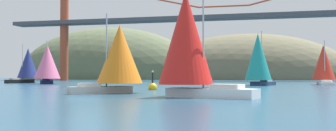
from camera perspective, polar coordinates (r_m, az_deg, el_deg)
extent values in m
plane|color=navy|center=(30.59, -11.64, -4.81)|extent=(360.00, 360.00, 0.00)
ellipsoid|color=#5B6647|center=(176.27, -8.64, -1.93)|extent=(83.54, 44.00, 45.01)
ellipsoid|color=#6B664C|center=(162.72, 11.24, -1.97)|extent=(82.33, 44.00, 36.58)
cylinder|color=#A34228|center=(141.23, -14.58, 6.98)|extent=(2.80, 2.80, 44.38)
cube|color=#47474C|center=(124.47, 7.94, 6.82)|extent=(144.01, 6.00, 1.20)
cylinder|color=#A34228|center=(127.87, 0.96, 8.96)|extent=(15.54, 0.50, 4.06)
cylinder|color=#A34228|center=(125.00, 7.94, 8.38)|extent=(15.43, 0.50, 0.50)
cube|color=black|center=(95.55, -20.42, -2.14)|extent=(4.31, 6.59, 0.79)
cube|color=beige|center=(94.95, -21.01, -1.79)|extent=(2.13, 2.44, 0.36)
cylinder|color=#B2B2B7|center=(95.92, -20.07, 0.49)|extent=(0.14, 0.14, 8.01)
cone|color=navy|center=(96.65, -19.36, 0.30)|extent=(6.25, 6.25, 6.83)
cube|color=navy|center=(72.81, 13.46, -2.51)|extent=(4.45, 6.74, 0.66)
cube|color=beige|center=(73.86, 13.85, -2.10)|extent=(2.19, 2.51, 0.36)
cylinder|color=#B2B2B7|center=(72.27, 13.22, 1.30)|extent=(0.14, 0.14, 8.99)
cone|color=teal|center=(70.97, 12.72, 1.23)|extent=(6.08, 6.08, 8.11)
cube|color=#191E4C|center=(86.61, -16.97, -2.25)|extent=(5.96, 7.23, 0.80)
cube|color=beige|center=(87.92, -17.03, -1.86)|extent=(2.68, 2.86, 0.36)
cylinder|color=#B2B2B7|center=(85.92, -16.92, 0.73)|extent=(0.14, 0.14, 8.18)
cone|color=pink|center=(84.30, -16.85, 0.50)|extent=(7.24, 7.24, 6.79)
cube|color=#B7B2A8|center=(40.14, -9.64, -3.48)|extent=(5.77, 5.31, 0.71)
cube|color=beige|center=(39.80, -11.19, -2.72)|extent=(2.30, 2.22, 0.36)
cylinder|color=#B2B2B7|center=(40.38, -8.76, 2.22)|extent=(0.14, 0.14, 7.30)
cone|color=orange|center=(40.81, -6.92, 1.65)|extent=(6.58, 6.58, 5.96)
cube|color=white|center=(79.43, 21.57, -2.39)|extent=(2.32, 7.04, 0.56)
cube|color=beige|center=(78.17, 21.70, -2.07)|extent=(1.71, 2.27, 0.36)
cylinder|color=#B2B2B7|center=(80.14, 21.47, 0.60)|extent=(0.14, 0.14, 7.78)
cone|color=red|center=(81.66, 21.31, 0.40)|extent=(4.44, 4.44, 6.70)
cube|color=white|center=(32.67, 6.26, -3.93)|extent=(7.79, 4.25, 0.77)
cube|color=beige|center=(32.12, 8.45, -2.96)|extent=(2.77, 2.31, 0.36)
cylinder|color=#B2B2B7|center=(33.12, 5.06, 4.61)|extent=(0.14, 0.14, 9.06)
cone|color=red|center=(33.83, 2.54, 4.03)|extent=(5.77, 5.77, 7.93)
sphere|color=gold|center=(49.59, -2.21, -3.15)|extent=(1.10, 1.10, 1.10)
cylinder|color=black|center=(49.57, -2.21, -1.94)|extent=(0.20, 0.20, 1.60)
sphere|color=#F2EA99|center=(49.57, -2.21, -0.87)|extent=(0.24, 0.24, 0.24)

